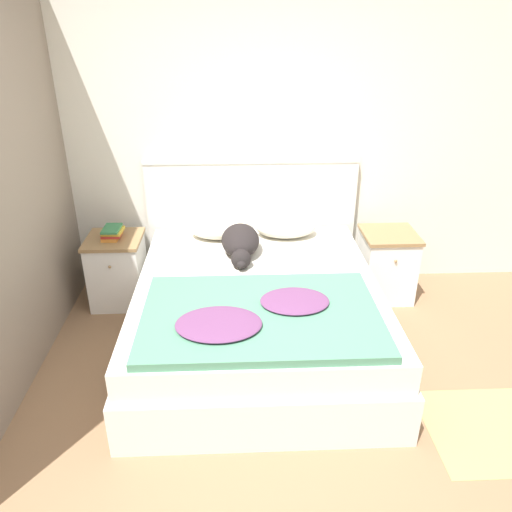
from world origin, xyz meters
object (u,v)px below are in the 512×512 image
object	(u,v)px
nightstand_left	(118,270)
dog	(241,242)
nightstand_right	(386,265)
pillow_left	(220,228)
pillow_right	(286,227)
bed	(257,315)
book_stack	(112,232)

from	to	relation	value
nightstand_left	dog	distance (m)	1.11
nightstand_right	pillow_left	world-z (taller)	pillow_left
pillow_right	dog	bearing A→B (deg)	-138.93
bed	dog	xyz separation A→B (m)	(-0.11, 0.46, 0.38)
bed	pillow_left	bearing A→B (deg)	109.22
pillow_right	book_stack	xyz separation A→B (m)	(-1.41, -0.08, 0.01)
bed	pillow_left	size ratio (longest dim) A/B	4.00
bed	pillow_right	world-z (taller)	pillow_right
nightstand_left	pillow_right	world-z (taller)	pillow_right
nightstand_left	dog	xyz separation A→B (m)	(1.03, -0.24, 0.35)
pillow_left	pillow_right	xyz separation A→B (m)	(0.55, 0.00, 0.00)
nightstand_left	dog	world-z (taller)	dog
dog	book_stack	world-z (taller)	dog
bed	nightstand_right	bearing A→B (deg)	31.60
nightstand_right	nightstand_left	bearing A→B (deg)	180.00
book_stack	pillow_left	bearing A→B (deg)	5.44
book_stack	dog	bearing A→B (deg)	-13.67
pillow_right	nightstand_right	bearing A→B (deg)	-6.02
nightstand_left	dog	bearing A→B (deg)	-13.28
nightstand_right	book_stack	world-z (taller)	book_stack
nightstand_left	pillow_right	distance (m)	1.45
bed	book_stack	bearing A→B (deg)	148.18
nightstand_left	pillow_left	xyz separation A→B (m)	(0.86, 0.09, 0.33)
bed	pillow_right	distance (m)	0.91
bed	dog	distance (m)	0.60
pillow_right	book_stack	bearing A→B (deg)	-176.67
pillow_left	pillow_right	bearing A→B (deg)	0.00
pillow_left	dog	world-z (taller)	dog
bed	nightstand_right	distance (m)	1.33
pillow_left	pillow_right	distance (m)	0.55
pillow_right	bed	bearing A→B (deg)	-109.22
pillow_right	book_stack	distance (m)	1.42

